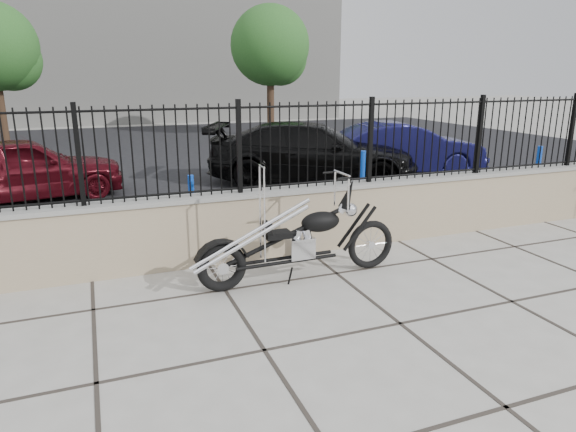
% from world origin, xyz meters
% --- Properties ---
extents(ground_plane, '(90.00, 90.00, 0.00)m').
position_xyz_m(ground_plane, '(0.00, 0.00, 0.00)').
color(ground_plane, '#99968E').
rests_on(ground_plane, ground).
extents(parking_lot, '(30.00, 30.00, 0.00)m').
position_xyz_m(parking_lot, '(0.00, 12.50, 0.00)').
color(parking_lot, black).
rests_on(parking_lot, ground).
extents(retaining_wall, '(14.00, 0.36, 0.96)m').
position_xyz_m(retaining_wall, '(0.00, 2.50, 0.48)').
color(retaining_wall, gray).
rests_on(retaining_wall, ground_plane).
extents(iron_fence, '(14.00, 0.08, 1.20)m').
position_xyz_m(iron_fence, '(0.00, 2.50, 1.56)').
color(iron_fence, black).
rests_on(iron_fence, retaining_wall).
extents(background_building, '(22.00, 6.00, 8.00)m').
position_xyz_m(background_building, '(0.00, 26.50, 4.00)').
color(background_building, beige).
rests_on(background_building, ground_plane).
extents(chopper_motorcycle, '(2.55, 0.49, 1.52)m').
position_xyz_m(chopper_motorcycle, '(-0.57, 1.50, 0.76)').
color(chopper_motorcycle, black).
rests_on(chopper_motorcycle, ground_plane).
extents(car_red, '(4.13, 2.30, 1.33)m').
position_xyz_m(car_red, '(-4.21, 7.44, 0.66)').
color(car_red, '#460A11').
rests_on(car_red, parking_lot).
extents(car_black, '(5.29, 3.96, 1.43)m').
position_xyz_m(car_black, '(2.03, 6.95, 0.71)').
color(car_black, black).
rests_on(car_black, parking_lot).
extents(car_blue, '(4.27, 2.21, 1.34)m').
position_xyz_m(car_blue, '(4.59, 7.04, 0.67)').
color(car_blue, '#10103D').
rests_on(car_blue, parking_lot).
extents(bollard_a, '(0.12, 0.12, 0.86)m').
position_xyz_m(bollard_a, '(-1.31, 4.52, 0.43)').
color(bollard_a, blue).
rests_on(bollard_a, ground_plane).
extents(bollard_b, '(0.13, 0.13, 0.98)m').
position_xyz_m(bollard_b, '(2.43, 5.24, 0.49)').
color(bollard_b, blue).
rests_on(bollard_b, ground_plane).
extents(bollard_c, '(0.11, 0.11, 0.94)m').
position_xyz_m(bollard_c, '(6.71, 4.69, 0.47)').
color(bollard_c, blue).
rests_on(bollard_c, ground_plane).
extents(tree_right, '(3.18, 3.18, 5.37)m').
position_xyz_m(tree_right, '(4.27, 16.39, 3.76)').
color(tree_right, '#382619').
rests_on(tree_right, ground_plane).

